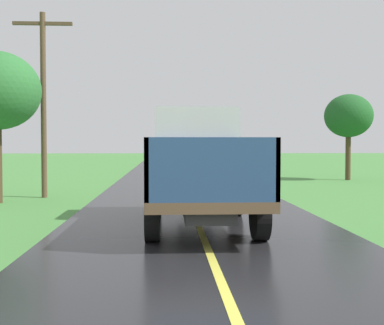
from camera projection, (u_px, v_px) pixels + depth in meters
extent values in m
cube|color=#2D2D30|center=(201.00, 201.00, 11.29)|extent=(0.90, 5.51, 0.24)
cube|color=brown|center=(201.00, 192.00, 11.28)|extent=(2.30, 5.80, 0.20)
cube|color=silver|center=(196.00, 145.00, 13.19)|extent=(2.10, 1.90, 1.90)
cube|color=black|center=(194.00, 133.00, 14.13)|extent=(1.78, 0.02, 0.76)
cube|color=#2D517F|center=(150.00, 165.00, 10.22)|extent=(0.08, 3.85, 1.10)
cube|color=#2D517F|center=(257.00, 165.00, 10.34)|extent=(0.08, 3.85, 1.10)
cube|color=#2D517F|center=(213.00, 170.00, 8.40)|extent=(2.30, 0.08, 1.10)
cube|color=#2D517F|center=(198.00, 162.00, 12.16)|extent=(2.30, 0.08, 1.10)
cylinder|color=black|center=(156.00, 197.00, 13.03)|extent=(0.28, 1.00, 1.00)
cylinder|color=black|center=(236.00, 197.00, 13.14)|extent=(0.28, 1.00, 1.00)
cylinder|color=black|center=(152.00, 216.00, 9.64)|extent=(0.28, 1.00, 1.00)
cylinder|color=black|center=(260.00, 215.00, 9.76)|extent=(0.28, 1.00, 1.00)
ellipsoid|color=gold|center=(235.00, 186.00, 9.74)|extent=(0.48, 0.50, 0.42)
ellipsoid|color=#B1CD33|center=(237.00, 151.00, 9.20)|extent=(0.41, 0.43, 0.44)
ellipsoid|color=gold|center=(231.00, 166.00, 10.67)|extent=(0.48, 0.58, 0.38)
ellipsoid|color=gold|center=(222.00, 180.00, 11.66)|extent=(0.54, 0.61, 0.51)
ellipsoid|color=#A7D229|center=(226.00, 183.00, 10.86)|extent=(0.44, 0.49, 0.38)
ellipsoid|color=gold|center=(236.00, 177.00, 11.85)|extent=(0.42, 0.38, 0.45)
ellipsoid|color=#A3CE20|center=(191.00, 166.00, 11.05)|extent=(0.47, 0.55, 0.50)
ellipsoid|color=#B9D12E|center=(215.00, 184.00, 10.42)|extent=(0.56, 0.50, 0.51)
ellipsoid|color=#A8C621|center=(230.00, 165.00, 11.02)|extent=(0.45, 0.48, 0.44)
ellipsoid|color=#B0C62B|center=(161.00, 178.00, 11.25)|extent=(0.50, 0.57, 0.49)
ellipsoid|color=#A3C832|center=(196.00, 163.00, 11.76)|extent=(0.45, 0.42, 0.47)
cylinder|color=brown|center=(43.00, 106.00, 18.14)|extent=(0.20, 0.20, 6.71)
cube|color=brown|center=(43.00, 23.00, 18.03)|extent=(2.13, 0.12, 0.12)
cylinder|color=#4C3823|center=(348.00, 157.00, 27.02)|extent=(0.28, 0.28, 2.45)
ellipsoid|color=#1E5623|center=(349.00, 116.00, 26.94)|extent=(2.58, 2.58, 2.32)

